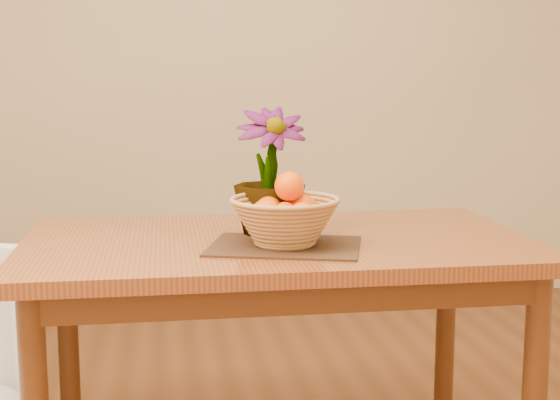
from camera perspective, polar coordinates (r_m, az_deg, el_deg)
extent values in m
cube|color=beige|center=(4.07, -4.24, 11.12)|extent=(4.00, 0.02, 2.70)
cube|color=brown|center=(2.17, -0.15, -3.28)|extent=(1.40, 0.80, 0.04)
cube|color=#4B2711|center=(2.19, -0.15, -4.82)|extent=(1.28, 0.68, 0.08)
cylinder|color=#4B2711|center=(2.58, -15.21, -10.28)|extent=(0.06, 0.06, 0.71)
cylinder|color=#4B2711|center=(2.73, 12.01, -9.12)|extent=(0.06, 0.06, 0.71)
cube|color=#3D2216|center=(2.05, 0.36, -3.39)|extent=(0.45, 0.39, 0.01)
cylinder|color=#B67E4C|center=(2.05, 0.36, -3.20)|extent=(0.15, 0.15, 0.01)
sphere|color=#EB6303|center=(2.03, 0.36, -1.05)|extent=(0.07, 0.07, 0.07)
sphere|color=#EB6303|center=(2.07, 1.70, -0.66)|extent=(0.08, 0.08, 0.08)
sphere|color=#EB6303|center=(2.08, -0.84, -0.73)|extent=(0.07, 0.07, 0.07)
sphere|color=#EB6303|center=(1.99, -1.04, -1.07)|extent=(0.08, 0.08, 0.08)
sphere|color=#EB6303|center=(1.98, 1.62, -1.20)|extent=(0.07, 0.07, 0.07)
sphere|color=#EB6303|center=(2.05, 0.69, 1.01)|extent=(0.08, 0.08, 0.08)
imported|color=#164513|center=(2.17, -0.76, 2.03)|extent=(0.21, 0.21, 0.36)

